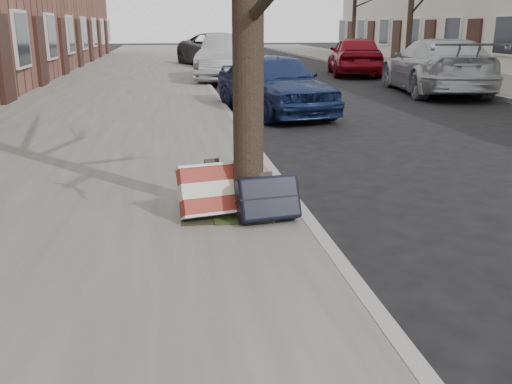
{
  "coord_description": "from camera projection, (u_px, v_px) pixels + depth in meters",
  "views": [
    {
      "loc": [
        -2.5,
        -4.06,
        1.85
      ],
      "look_at": [
        -1.75,
        0.8,
        0.4
      ],
      "focal_mm": 40.0,
      "sensor_mm": 36.0,
      "label": 1
    }
  ],
  "objects": [
    {
      "name": "car_near_back",
      "position": [
        221.0,
        51.0,
        25.29
      ],
      "size": [
        4.01,
        6.02,
        1.53
      ],
      "primitive_type": "imported",
      "rotation": [
        0.0,
        0.0,
        0.29
      ],
      "color": "#3F3E44",
      "rests_on": "ground"
    },
    {
      "name": "car_far_front",
      "position": [
        436.0,
        66.0,
        15.85
      ],
      "size": [
        2.84,
        5.44,
        1.51
      ],
      "primitive_type": "imported",
      "rotation": [
        0.0,
        0.0,
        2.99
      ],
      "color": "#A2A6AA",
      "rests_on": "ground"
    },
    {
      "name": "suitcase_navy",
      "position": [
        268.0,
        198.0,
        5.16
      ],
      "size": [
        0.61,
        0.42,
        0.44
      ],
      "primitive_type": "cube",
      "rotation": [
        -0.42,
        0.0,
        0.16
      ],
      "color": "black",
      "rests_on": "near_sidewalk"
    },
    {
      "name": "car_far_back",
      "position": [
        354.0,
        55.0,
        21.6
      ],
      "size": [
        2.58,
        4.64,
        1.49
      ],
      "primitive_type": "imported",
      "rotation": [
        0.0,
        0.0,
        2.95
      ],
      "color": "maroon",
      "rests_on": "ground"
    },
    {
      "name": "tree_far_c",
      "position": [
        355.0,
        5.0,
        29.23
      ],
      "size": [
        0.2,
        0.2,
        5.44
      ],
      "primitive_type": "cylinder",
      "color": "black",
      "rests_on": "far_sidewalk"
    },
    {
      "name": "car_near_mid",
      "position": [
        231.0,
        58.0,
        19.17
      ],
      "size": [
        2.77,
        5.06,
        1.58
      ],
      "primitive_type": "imported",
      "rotation": [
        0.0,
        0.0,
        -0.24
      ],
      "color": "#A9ADB1",
      "rests_on": "ground"
    },
    {
      "name": "car_near_front",
      "position": [
        274.0,
        83.0,
        12.14
      ],
      "size": [
        2.41,
        4.12,
        1.32
      ],
      "primitive_type": "imported",
      "rotation": [
        0.0,
        0.0,
        0.23
      ],
      "color": "#15224D",
      "rests_on": "ground"
    },
    {
      "name": "dirt_patch",
      "position": [
        224.0,
        209.0,
        5.55
      ],
      "size": [
        0.85,
        0.85,
        0.02
      ],
      "primitive_type": "cube",
      "color": "black",
      "rests_on": "near_sidewalk"
    },
    {
      "name": "near_sidewalk",
      "position": [
        129.0,
        83.0,
        18.41
      ],
      "size": [
        5.0,
        70.0,
        0.12
      ],
      "primitive_type": "cube",
      "color": "gray",
      "rests_on": "ground"
    },
    {
      "name": "ground",
      "position": [
        478.0,
        256.0,
        4.74
      ],
      "size": [
        120.0,
        120.0,
        0.0
      ],
      "primitive_type": "plane",
      "color": "black",
      "rests_on": "ground"
    },
    {
      "name": "far_sidewalk",
      "position": [
        462.0,
        78.0,
        20.09
      ],
      "size": [
        4.0,
        70.0,
        0.12
      ],
      "primitive_type": "cube",
      "color": "slate",
      "rests_on": "ground"
    },
    {
      "name": "suitcase_red",
      "position": [
        215.0,
        190.0,
        5.28
      ],
      "size": [
        0.72,
        0.49,
        0.51
      ],
      "primitive_type": "cube",
      "rotation": [
        -0.42,
        0.0,
        0.21
      ],
      "color": "maroon",
      "rests_on": "near_sidewalk"
    }
  ]
}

